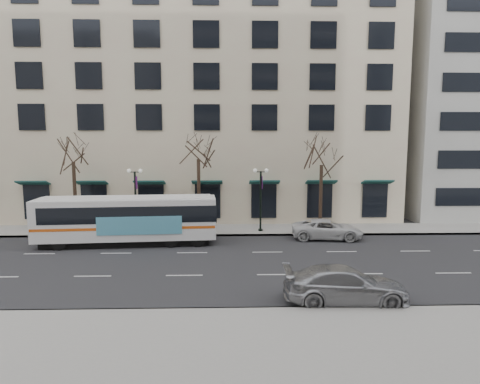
{
  "coord_description": "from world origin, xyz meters",
  "views": [
    {
      "loc": [
        2.49,
        -23.65,
        7.2
      ],
      "look_at": [
        3.19,
        2.71,
        4.0
      ],
      "focal_mm": 30.0,
      "sensor_mm": 36.0,
      "label": 1
    }
  ],
  "objects_px": {
    "tree_far_left": "(73,150)",
    "lamp_post_right": "(261,197)",
    "lamp_post_left": "(136,197)",
    "city_bus": "(129,219)",
    "tree_far_right": "(322,153)",
    "tree_far_mid": "(198,147)",
    "silver_car": "(345,285)",
    "white_pickup": "(327,229)"
  },
  "relations": [
    {
      "from": "tree_far_right",
      "to": "city_bus",
      "type": "bearing_deg",
      "value": -164.53
    },
    {
      "from": "tree_far_mid",
      "to": "lamp_post_right",
      "type": "distance_m",
      "value": 6.41
    },
    {
      "from": "tree_far_mid",
      "to": "silver_car",
      "type": "xyz_separation_m",
      "value": [
        7.75,
        -15.0,
        -6.09
      ]
    },
    {
      "from": "lamp_post_left",
      "to": "tree_far_left",
      "type": "bearing_deg",
      "value": 173.17
    },
    {
      "from": "lamp_post_left",
      "to": "white_pickup",
      "type": "bearing_deg",
      "value": -8.55
    },
    {
      "from": "tree_far_left",
      "to": "white_pickup",
      "type": "xyz_separation_m",
      "value": [
        19.88,
        -2.84,
        -5.96
      ]
    },
    {
      "from": "lamp_post_left",
      "to": "city_bus",
      "type": "relative_size",
      "value": 0.41
    },
    {
      "from": "silver_car",
      "to": "tree_far_mid",
      "type": "bearing_deg",
      "value": 29.58
    },
    {
      "from": "tree_far_right",
      "to": "lamp_post_left",
      "type": "distance_m",
      "value": 15.4
    },
    {
      "from": "tree_far_right",
      "to": "lamp_post_right",
      "type": "xyz_separation_m",
      "value": [
        -4.99,
        -0.6,
        -3.48
      ]
    },
    {
      "from": "tree_far_mid",
      "to": "city_bus",
      "type": "bearing_deg",
      "value": -139.2
    },
    {
      "from": "lamp_post_right",
      "to": "tree_far_left",
      "type": "bearing_deg",
      "value": 177.71
    },
    {
      "from": "tree_far_mid",
      "to": "lamp_post_right",
      "type": "relative_size",
      "value": 1.64
    },
    {
      "from": "tree_far_mid",
      "to": "lamp_post_left",
      "type": "relative_size",
      "value": 1.64
    },
    {
      "from": "city_bus",
      "to": "tree_far_mid",
      "type": "bearing_deg",
      "value": 36.43
    },
    {
      "from": "tree_far_right",
      "to": "silver_car",
      "type": "xyz_separation_m",
      "value": [
        -2.25,
        -15.0,
        -5.61
      ]
    },
    {
      "from": "silver_car",
      "to": "white_pickup",
      "type": "height_order",
      "value": "silver_car"
    },
    {
      "from": "tree_far_mid",
      "to": "white_pickup",
      "type": "distance_m",
      "value": 11.99
    },
    {
      "from": "lamp_post_left",
      "to": "silver_car",
      "type": "distance_m",
      "value": 19.34
    },
    {
      "from": "lamp_post_left",
      "to": "silver_car",
      "type": "xyz_separation_m",
      "value": [
        12.74,
        -14.4,
        -2.13
      ]
    },
    {
      "from": "tree_far_right",
      "to": "lamp_post_right",
      "type": "bearing_deg",
      "value": -173.15
    },
    {
      "from": "lamp_post_right",
      "to": "city_bus",
      "type": "distance_m",
      "value": 10.39
    },
    {
      "from": "tree_far_left",
      "to": "lamp_post_left",
      "type": "bearing_deg",
      "value": -6.83
    },
    {
      "from": "tree_far_left",
      "to": "city_bus",
      "type": "bearing_deg",
      "value": -37.67
    },
    {
      "from": "tree_far_right",
      "to": "tree_far_left",
      "type": "bearing_deg",
      "value": 180.0
    },
    {
      "from": "lamp_post_left",
      "to": "lamp_post_right",
      "type": "bearing_deg",
      "value": 0.0
    },
    {
      "from": "tree_far_left",
      "to": "city_bus",
      "type": "relative_size",
      "value": 0.65
    },
    {
      "from": "tree_far_left",
      "to": "lamp_post_right",
      "type": "height_order",
      "value": "tree_far_left"
    },
    {
      "from": "tree_far_left",
      "to": "white_pickup",
      "type": "distance_m",
      "value": 20.95
    },
    {
      "from": "tree_far_mid",
      "to": "lamp_post_right",
      "type": "bearing_deg",
      "value": -6.83
    },
    {
      "from": "tree_far_left",
      "to": "lamp_post_right",
      "type": "relative_size",
      "value": 1.6
    },
    {
      "from": "tree_far_right",
      "to": "lamp_post_right",
      "type": "distance_m",
      "value": 6.11
    },
    {
      "from": "tree_far_left",
      "to": "silver_car",
      "type": "distance_m",
      "value": 23.97
    },
    {
      "from": "tree_far_left",
      "to": "tree_far_right",
      "type": "relative_size",
      "value": 1.03
    },
    {
      "from": "tree_far_right",
      "to": "city_bus",
      "type": "relative_size",
      "value": 0.63
    },
    {
      "from": "tree_far_left",
      "to": "silver_car",
      "type": "height_order",
      "value": "tree_far_left"
    },
    {
      "from": "tree_far_right",
      "to": "silver_car",
      "type": "bearing_deg",
      "value": -98.54
    },
    {
      "from": "tree_far_right",
      "to": "white_pickup",
      "type": "height_order",
      "value": "tree_far_right"
    },
    {
      "from": "city_bus",
      "to": "white_pickup",
      "type": "bearing_deg",
      "value": 0.47
    },
    {
      "from": "white_pickup",
      "to": "silver_car",
      "type": "bearing_deg",
      "value": 175.93
    },
    {
      "from": "lamp_post_left",
      "to": "tree_far_right",
      "type": "bearing_deg",
      "value": 2.29
    },
    {
      "from": "tree_far_left",
      "to": "lamp_post_right",
      "type": "distance_m",
      "value": 15.48
    }
  ]
}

